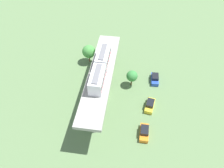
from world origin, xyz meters
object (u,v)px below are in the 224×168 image
parked_car_yellow (150,105)px  parked_car_orange (144,132)px  parked_car_blue (155,79)px  tree_mid_lot (132,76)px  tree_near_viaduct (89,52)px  train (100,68)px

parked_car_yellow → parked_car_orange: size_ratio=1.05×
parked_car_blue → tree_mid_lot: tree_mid_lot is taller
tree_near_viaduct → tree_mid_lot: tree_near_viaduct is taller
train → tree_near_viaduct: size_ratio=2.53×
train → tree_near_viaduct: (-5.61, 12.24, -5.96)m
parked_car_yellow → parked_car_blue: 8.89m
parked_car_blue → train: bearing=-152.8°
train → parked_car_yellow: (11.60, -1.66, -8.75)m
train → tree_mid_lot: 10.51m
parked_car_yellow → tree_near_viaduct: 22.30m
train → parked_car_orange: bearing=-40.4°
tree_near_viaduct → tree_mid_lot: 14.42m
parked_car_yellow → parked_car_blue: (1.08, 8.82, 0.00)m
train → parked_car_orange: train is taller
parked_car_blue → parked_car_orange: bearing=-99.7°
tree_mid_lot → parked_car_yellow: bearing=-53.5°
parked_car_yellow → tree_mid_lot: tree_mid_lot is taller
train → tree_mid_lot: bearing=35.7°
parked_car_blue → tree_near_viaduct: (-18.29, 5.08, 2.79)m
parked_car_orange → tree_near_viaduct: tree_near_viaduct is taller
parked_car_orange → tree_mid_lot: 14.58m
parked_car_yellow → tree_mid_lot: (-4.82, 6.53, 2.36)m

